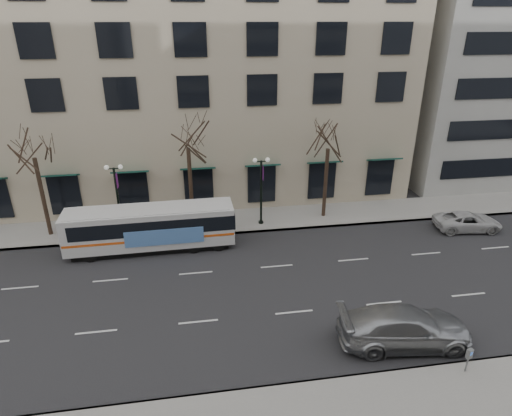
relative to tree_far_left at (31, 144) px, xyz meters
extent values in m
plane|color=black|center=(10.00, -8.80, -6.70)|extent=(160.00, 160.00, 0.00)
cube|color=gray|center=(15.00, 0.20, -6.62)|extent=(80.00, 4.00, 0.15)
cube|color=tan|center=(8.00, 12.20, 5.30)|extent=(40.00, 20.00, 24.00)
cylinder|color=black|center=(0.00, 0.00, -3.83)|extent=(0.28, 0.28, 5.74)
cylinder|color=black|center=(10.00, 0.00, -3.72)|extent=(0.28, 0.28, 5.95)
cylinder|color=black|center=(20.00, 0.00, -3.97)|extent=(0.28, 0.28, 5.46)
cylinder|color=black|center=(5.00, -0.60, -4.20)|extent=(0.16, 0.16, 5.00)
cylinder|color=black|center=(5.00, -0.60, -6.55)|extent=(0.36, 0.36, 0.30)
cube|color=black|center=(5.00, -0.60, -1.75)|extent=(0.90, 0.06, 0.06)
sphere|color=silver|center=(4.55, -0.60, -1.65)|extent=(0.32, 0.32, 0.32)
sphere|color=silver|center=(5.45, -0.60, -1.65)|extent=(0.32, 0.32, 0.32)
cube|color=#631C69|center=(5.12, -0.60, -2.60)|extent=(0.04, 0.45, 1.00)
cylinder|color=black|center=(15.00, -0.60, -4.20)|extent=(0.16, 0.16, 5.00)
cylinder|color=black|center=(15.00, -0.60, -6.55)|extent=(0.36, 0.36, 0.30)
cube|color=black|center=(15.00, -0.60, -1.75)|extent=(0.90, 0.06, 0.06)
sphere|color=silver|center=(14.55, -0.60, -1.65)|extent=(0.32, 0.32, 0.32)
sphere|color=silver|center=(15.45, -0.60, -1.65)|extent=(0.32, 0.32, 0.32)
cube|color=#631C69|center=(15.12, -0.60, -2.60)|extent=(0.04, 0.45, 1.00)
cube|color=silver|center=(7.25, -3.00, -5.05)|extent=(10.86, 2.55, 2.48)
cube|color=black|center=(7.25, -3.00, -6.45)|extent=(9.99, 2.25, 0.41)
cube|color=black|center=(7.52, -2.99, -4.67)|extent=(10.43, 2.58, 0.99)
cube|color=#DF5615|center=(7.25, -3.00, -5.48)|extent=(10.76, 2.57, 0.16)
cube|color=#5281C9|center=(8.17, -4.18, -5.30)|extent=(4.96, 0.15, 1.08)
cube|color=silver|center=(7.25, -3.00, -3.79)|extent=(10.32, 2.30, 0.07)
cylinder|color=black|center=(3.48, -4.11, -6.25)|extent=(0.91, 0.27, 0.90)
cylinder|color=black|center=(3.44, -2.03, -6.25)|extent=(0.91, 0.27, 0.90)
cylinder|color=black|center=(9.97, -3.99, -6.25)|extent=(0.91, 0.27, 0.90)
cylinder|color=black|center=(9.93, -1.91, -6.25)|extent=(0.91, 0.27, 0.90)
cylinder|color=black|center=(11.59, -3.96, -6.25)|extent=(0.91, 0.27, 0.90)
cylinder|color=black|center=(11.55, -1.88, -6.25)|extent=(0.91, 0.27, 0.90)
imported|color=#9FA2A6|center=(19.56, -14.12, -5.79)|extent=(6.47, 3.17, 1.81)
imported|color=#BABABA|center=(29.69, -3.67, -6.05)|extent=(4.91, 2.69, 1.31)
cylinder|color=gray|center=(21.33, -16.38, -6.14)|extent=(0.07, 0.07, 0.82)
cube|color=gray|center=(21.33, -16.38, -5.59)|extent=(0.29, 0.23, 0.46)
cube|color=blue|center=(21.30, -16.46, -5.53)|extent=(0.13, 0.05, 0.16)
camera|label=1|loc=(10.18, -28.84, 7.44)|focal=30.00mm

